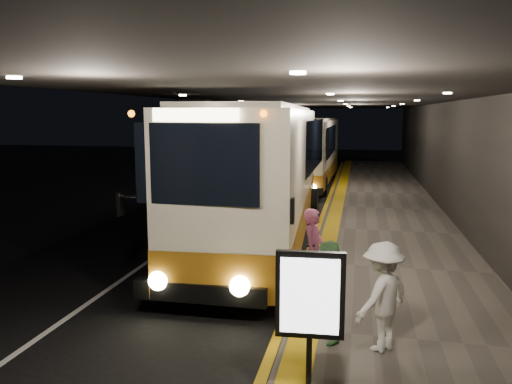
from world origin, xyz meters
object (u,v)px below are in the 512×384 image
(passenger_boarding, at_px, (313,251))
(stanchion_post, at_px, (310,271))
(coach_main, at_px, (263,179))
(coach_second, at_px, (310,154))
(passenger_waiting_white, at_px, (382,296))
(info_sign, at_px, (310,298))
(passenger_waiting_green, at_px, (328,292))

(passenger_boarding, bearing_deg, stanchion_post, 175.40)
(passenger_boarding, xyz_separation_m, stanchion_post, (-0.05, -0.16, -0.37))
(coach_main, xyz_separation_m, passenger_boarding, (2.00, -4.73, -0.88))
(coach_main, bearing_deg, coach_second, 85.82)
(coach_main, xyz_separation_m, passenger_waiting_white, (3.32, -7.08, -0.90))
(passenger_boarding, height_order, stanchion_post, passenger_boarding)
(passenger_waiting_white, bearing_deg, info_sign, 3.71)
(passenger_waiting_green, bearing_deg, coach_main, -177.24)
(coach_main, distance_m, stanchion_post, 5.41)
(passenger_waiting_white, height_order, stanchion_post, passenger_waiting_white)
(stanchion_post, bearing_deg, passenger_waiting_green, -76.62)
(info_sign, bearing_deg, passenger_waiting_green, 80.95)
(passenger_waiting_white, distance_m, info_sign, 1.83)
(passenger_waiting_white, xyz_separation_m, info_sign, (-1.03, -1.45, 0.44))
(coach_second, xyz_separation_m, stanchion_post, (1.74, -17.59, -1.03))
(coach_main, xyz_separation_m, coach_second, (0.21, 12.70, -0.22))
(passenger_waiting_white, bearing_deg, passenger_boarding, -111.66)
(passenger_boarding, distance_m, passenger_waiting_green, 2.28)
(coach_second, relative_size, passenger_waiting_green, 6.68)
(coach_second, distance_m, stanchion_post, 17.71)
(passenger_boarding, bearing_deg, passenger_waiting_white, -137.52)
(coach_main, bearing_deg, passenger_waiting_white, -68.14)
(passenger_waiting_green, distance_m, stanchion_post, 2.16)
(passenger_boarding, relative_size, stanchion_post, 1.68)
(passenger_waiting_green, height_order, passenger_waiting_white, passenger_waiting_white)
(coach_main, distance_m, info_sign, 8.84)
(coach_second, height_order, passenger_waiting_green, coach_second)
(info_sign, bearing_deg, coach_second, 92.09)
(passenger_boarding, distance_m, info_sign, 3.83)
(passenger_waiting_green, bearing_deg, passenger_waiting_white, 66.08)
(coach_main, height_order, info_sign, coach_main)
(coach_main, height_order, stanchion_post, coach_main)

